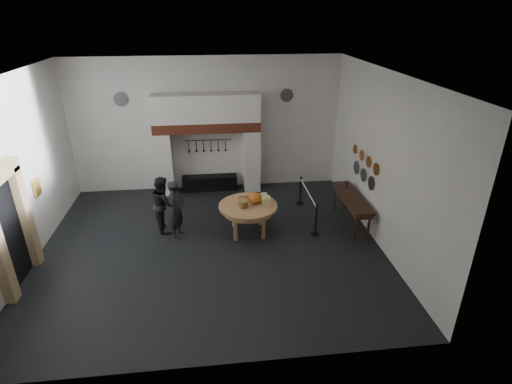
{
  "coord_description": "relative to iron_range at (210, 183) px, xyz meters",
  "views": [
    {
      "loc": [
        0.13,
        -9.26,
        5.87
      ],
      "look_at": [
        1.25,
        0.41,
        1.35
      ],
      "focal_mm": 28.0,
      "sensor_mm": 36.0,
      "label": 1
    }
  ],
  "objects": [
    {
      "name": "visitor_near",
      "position": [
        -0.91,
        -3.06,
        0.58
      ],
      "size": [
        0.58,
        0.71,
        1.66
      ],
      "primitive_type": "imported",
      "rotation": [
        0.0,
        0.0,
        1.22
      ],
      "color": "black",
      "rests_on": "floor"
    },
    {
      "name": "copper_pan_a",
      "position": [
        4.46,
        -3.52,
        1.7
      ],
      "size": [
        0.03,
        0.34,
        0.34
      ],
      "primitive_type": "cylinder",
      "rotation": [
        0.0,
        1.57,
        0.0
      ],
      "color": "#C6662D",
      "rests_on": "wall_right"
    },
    {
      "name": "door_jamb_far",
      "position": [
        -4.38,
        -4.02,
        1.05
      ],
      "size": [
        0.22,
        0.3,
        2.6
      ],
      "primitive_type": "cube",
      "color": "tan",
      "rests_on": "floor"
    },
    {
      "name": "cheese_block_big",
      "position": [
        1.55,
        -3.16,
        0.74
      ],
      "size": [
        0.22,
        0.22,
        0.24
      ],
      "primitive_type": "cube",
      "color": "#E2DD87",
      "rests_on": "work_table"
    },
    {
      "name": "pewter_plate_right",
      "position": [
        4.46,
        -2.12,
        1.2
      ],
      "size": [
        0.03,
        0.4,
        0.4
      ],
      "primitive_type": "cylinder",
      "rotation": [
        0.0,
        1.57,
        0.0
      ],
      "color": "#4C4C51",
      "rests_on": "wall_right"
    },
    {
      "name": "iron_range",
      "position": [
        0.0,
        0.0,
        0.0
      ],
      "size": [
        1.9,
        0.45,
        0.5
      ],
      "primitive_type": "cube",
      "color": "black",
      "rests_on": "floor"
    },
    {
      "name": "cheese_block_small",
      "position": [
        1.53,
        -2.86,
        0.72
      ],
      "size": [
        0.18,
        0.18,
        0.2
      ],
      "primitive_type": "cube",
      "color": "#D0B67C",
      "rests_on": "work_table"
    },
    {
      "name": "pewter_plate_back_right",
      "position": [
        2.7,
        0.24,
        2.95
      ],
      "size": [
        0.44,
        0.03,
        0.44
      ],
      "primitive_type": "cylinder",
      "rotation": [
        1.57,
        0.0,
        0.0
      ],
      "color": "#4C4C51",
      "rests_on": "wall_back"
    },
    {
      "name": "pewter_jug",
      "position": [
        4.1,
        -2.37,
        0.76
      ],
      "size": [
        0.12,
        0.12,
        0.22
      ],
      "primitive_type": "cylinder",
      "color": "#4D4D52",
      "rests_on": "side_table"
    },
    {
      "name": "ceiling",
      "position": [
        0.0,
        -3.72,
        4.25
      ],
      "size": [
        9.0,
        8.0,
        0.02
      ],
      "primitive_type": "cube",
      "color": "silver",
      "rests_on": "wall_back"
    },
    {
      "name": "pumpkin",
      "position": [
        1.25,
        -3.01,
        0.78
      ],
      "size": [
        0.36,
        0.36,
        0.31
      ],
      "primitive_type": "ellipsoid",
      "color": "orange",
      "rests_on": "work_table"
    },
    {
      "name": "chimney_pier_right",
      "position": [
        1.48,
        -0.07,
        0.82
      ],
      "size": [
        0.55,
        0.7,
        2.15
      ],
      "primitive_type": "cube",
      "color": "silver",
      "rests_on": "floor"
    },
    {
      "name": "visitor_far",
      "position": [
        -1.31,
        -2.66,
        0.57
      ],
      "size": [
        0.82,
        0.94,
        1.63
      ],
      "primitive_type": "imported",
      "rotation": [
        0.0,
        0.0,
        1.86
      ],
      "color": "black",
      "rests_on": "floor"
    },
    {
      "name": "chimney_hood",
      "position": [
        0.0,
        -0.07,
        2.67
      ],
      "size": [
        3.5,
        0.7,
        0.9
      ],
      "primitive_type": "cube",
      "color": "silver",
      "rests_on": "hearth_brick_band"
    },
    {
      "name": "copper_pan_d",
      "position": [
        4.46,
        -1.87,
        1.7
      ],
      "size": [
        0.03,
        0.28,
        0.28
      ],
      "primitive_type": "cylinder",
      "rotation": [
        0.0,
        1.57,
        0.0
      ],
      "color": "#C6662D",
      "rests_on": "wall_right"
    },
    {
      "name": "hearth_brick_band",
      "position": [
        0.0,
        -0.07,
        2.06
      ],
      "size": [
        3.5,
        0.72,
        0.32
      ],
      "primitive_type": "cube",
      "color": "#9E442B",
      "rests_on": "chimney_pier_left"
    },
    {
      "name": "copper_pan_b",
      "position": [
        4.46,
        -2.97,
        1.7
      ],
      "size": [
        0.03,
        0.32,
        0.32
      ],
      "primitive_type": "cylinder",
      "rotation": [
        0.0,
        1.57,
        0.0
      ],
      "color": "#C6662D",
      "rests_on": "wall_right"
    },
    {
      "name": "pewter_plate_back_left",
      "position": [
        -2.7,
        0.24,
        2.95
      ],
      "size": [
        0.44,
        0.03,
        0.44
      ],
      "primitive_type": "cylinder",
      "rotation": [
        1.57,
        0.0,
        0.0
      ],
      "color": "#4C4C51",
      "rests_on": "wall_back"
    },
    {
      "name": "wall_back",
      "position": [
        0.0,
        0.28,
        2.0
      ],
      "size": [
        9.0,
        0.02,
        4.5
      ],
      "primitive_type": "cube",
      "color": "white",
      "rests_on": "floor"
    },
    {
      "name": "floor",
      "position": [
        0.0,
        -3.72,
        -0.25
      ],
      "size": [
        9.0,
        8.0,
        0.02
      ],
      "primitive_type": "cube",
      "color": "black",
      "rests_on": "ground"
    },
    {
      "name": "side_table",
      "position": [
        4.1,
        -2.97,
        0.62
      ],
      "size": [
        0.55,
        2.2,
        0.06
      ],
      "primitive_type": "cube",
      "color": "#3A2415",
      "rests_on": "floor"
    },
    {
      "name": "pewter_plate_mid",
      "position": [
        4.46,
        -2.72,
        1.2
      ],
      "size": [
        0.03,
        0.4,
        0.4
      ],
      "primitive_type": "cylinder",
      "rotation": [
        0.0,
        1.57,
        0.0
      ],
      "color": "#4C4C51",
      "rests_on": "wall_right"
    },
    {
      "name": "chimney_pier_left",
      "position": [
        -1.48,
        -0.07,
        0.82
      ],
      "size": [
        0.55,
        0.7,
        2.15
      ],
      "primitive_type": "cube",
      "color": "silver",
      "rests_on": "floor"
    },
    {
      "name": "work_table",
      "position": [
        1.05,
        -3.11,
        0.59
      ],
      "size": [
        1.7,
        1.7,
        0.07
      ],
      "primitive_type": "cylinder",
      "rotation": [
        0.0,
        0.0,
        -0.04
      ],
      "color": "tan",
      "rests_on": "floor"
    },
    {
      "name": "barrier_rope",
      "position": [
        2.92,
        -2.48,
        0.6
      ],
      "size": [
        0.04,
        2.0,
        0.04
      ],
      "primitive_type": "cylinder",
      "rotation": [
        1.57,
        0.0,
        0.0
      ],
      "color": "white",
      "rests_on": "barrier_post_near"
    },
    {
      "name": "barrier_post_far",
      "position": [
        2.92,
        -1.48,
        0.2
      ],
      "size": [
        0.05,
        0.05,
        0.9
      ],
      "primitive_type": "cylinder",
      "color": "black",
      "rests_on": "floor"
    },
    {
      "name": "utensil_rail",
      "position": [
        0.0,
        0.2,
        1.5
      ],
      "size": [
        1.6,
        0.02,
        0.02
      ],
      "primitive_type": "cylinder",
      "rotation": [
        0.0,
        1.57,
        0.0
      ],
      "color": "black",
      "rests_on": "wall_back"
    },
    {
      "name": "wall_right",
      "position": [
        4.5,
        -3.72,
        2.0
      ],
      "size": [
        0.02,
        8.0,
        4.5
      ],
      "primitive_type": "cube",
      "color": "white",
      "rests_on": "floor"
    },
    {
      "name": "copper_pan_c",
      "position": [
        4.46,
        -2.42,
        1.7
      ],
      "size": [
        0.03,
        0.3,
        0.3
      ],
      "primitive_type": "cylinder",
      "rotation": [
        0.0,
        1.57,
        0.0
      ],
      "color": "#C6662D",
      "rests_on": "wall_right"
    },
    {
      "name": "wall_left",
      "position": [
        -4.5,
        -3.72,
        2.0
      ],
      "size": [
        0.02,
        8.0,
        4.5
      ],
      "primitive_type": "cube",
      "color": "white",
      "rests_on": "floor"
    },
    {
      "name": "bread_loaf",
      "position": [
        0.95,
        -2.76,
        0.69
      ],
      "size": [
        0.31,
        0.18,
        0.13
      ],
      "primitive_type": "ellipsoid",
      "color": "olive",
      "rests_on": "work_table"
    },
    {
      "name": "wicker_basket",
      "position": [
        0.9,
        -3.26,
        0.73
      ],
      "size": [
        0.33,
        0.33,
        0.22
      ],
      "primitive_type": "cone",
      "rotation": [
        3.14,
        0.0,
        -0.04
      ],
      "color": "olive",
      "rests_on": "work_table"
    },
    {
      "name": "barrier_post_near",
      "position": [
        2.92,
        -3.48,
        0.2
      ],
      "size": [
        0.05,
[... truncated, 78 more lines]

